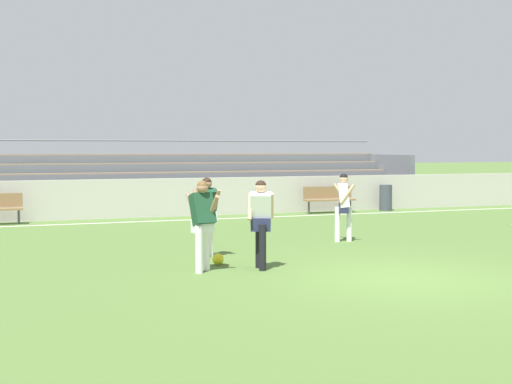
{
  "coord_description": "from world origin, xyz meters",
  "views": [
    {
      "loc": [
        -6.26,
        -9.97,
        2.21
      ],
      "look_at": [
        -1.05,
        4.45,
        1.22
      ],
      "focal_mm": 47.99,
      "sensor_mm": 36.0,
      "label": 1
    }
  ],
  "objects_px": {
    "bleacher_stand": "(120,181)",
    "player_white_challenging": "(344,201)",
    "bench_far_left": "(329,197)",
    "trash_bin": "(386,198)",
    "player_dark_pressing_high": "(207,210)",
    "player_white_on_ball": "(261,217)",
    "player_dark_dropping_back": "(203,218)",
    "soccer_ball": "(218,259)"
  },
  "relations": [
    {
      "from": "bleacher_stand",
      "to": "player_dark_pressing_high",
      "type": "distance_m",
      "value": 11.09
    },
    {
      "from": "bench_far_left",
      "to": "player_white_challenging",
      "type": "bearing_deg",
      "value": -113.18
    },
    {
      "from": "bleacher_stand",
      "to": "player_white_challenging",
      "type": "distance_m",
      "value": 10.61
    },
    {
      "from": "soccer_ball",
      "to": "player_white_on_ball",
      "type": "bearing_deg",
      "value": -49.47
    },
    {
      "from": "soccer_ball",
      "to": "player_white_challenging",
      "type": "bearing_deg",
      "value": 29.46
    },
    {
      "from": "player_white_on_ball",
      "to": "soccer_ball",
      "type": "height_order",
      "value": "player_white_on_ball"
    },
    {
      "from": "bench_far_left",
      "to": "trash_bin",
      "type": "relative_size",
      "value": 1.96
    },
    {
      "from": "player_white_on_ball",
      "to": "player_dark_dropping_back",
      "type": "xyz_separation_m",
      "value": [
        -1.06,
        0.11,
        0.0
      ]
    },
    {
      "from": "bench_far_left",
      "to": "player_dark_dropping_back",
      "type": "xyz_separation_m",
      "value": [
        -7.02,
        -9.31,
        0.42
      ]
    },
    {
      "from": "player_dark_dropping_back",
      "to": "soccer_ball",
      "type": "relative_size",
      "value": 7.42
    },
    {
      "from": "bench_far_left",
      "to": "player_white_challenging",
      "type": "distance_m",
      "value": 7.21
    },
    {
      "from": "player_dark_pressing_high",
      "to": "soccer_ball",
      "type": "bearing_deg",
      "value": -93.14
    },
    {
      "from": "trash_bin",
      "to": "player_dark_pressing_high",
      "type": "bearing_deg",
      "value": -138.12
    },
    {
      "from": "bleacher_stand",
      "to": "soccer_ball",
      "type": "xyz_separation_m",
      "value": [
        0.01,
        -12.03,
        -0.95
      ]
    },
    {
      "from": "bench_far_left",
      "to": "player_dark_pressing_high",
      "type": "relative_size",
      "value": 1.11
    },
    {
      "from": "bleacher_stand",
      "to": "player_dark_pressing_high",
      "type": "height_order",
      "value": "bleacher_stand"
    },
    {
      "from": "player_white_challenging",
      "to": "soccer_ball",
      "type": "distance_m",
      "value": 4.36
    },
    {
      "from": "bleacher_stand",
      "to": "player_white_on_ball",
      "type": "xyz_separation_m",
      "value": [
        0.62,
        -12.73,
        -0.1
      ]
    },
    {
      "from": "player_dark_pressing_high",
      "to": "player_white_challenging",
      "type": "height_order",
      "value": "player_dark_pressing_high"
    },
    {
      "from": "player_dark_pressing_high",
      "to": "player_white_on_ball",
      "type": "relative_size",
      "value": 0.99
    },
    {
      "from": "trash_bin",
      "to": "player_white_on_ball",
      "type": "distance_m",
      "value": 12.6
    },
    {
      "from": "bench_far_left",
      "to": "trash_bin",
      "type": "xyz_separation_m",
      "value": [
        2.28,
        0.1,
        -0.09
      ]
    },
    {
      "from": "player_white_on_ball",
      "to": "trash_bin",
      "type": "bearing_deg",
      "value": 49.16
    },
    {
      "from": "bench_far_left",
      "to": "player_dark_dropping_back",
      "type": "bearing_deg",
      "value": -127.02
    },
    {
      "from": "trash_bin",
      "to": "soccer_ball",
      "type": "height_order",
      "value": "trash_bin"
    },
    {
      "from": "bleacher_stand",
      "to": "bench_far_left",
      "type": "relative_size",
      "value": 12.15
    },
    {
      "from": "bench_far_left",
      "to": "soccer_ball",
      "type": "bearing_deg",
      "value": -126.95
    },
    {
      "from": "player_dark_pressing_high",
      "to": "player_white_challenging",
      "type": "relative_size",
      "value": 1.0
    },
    {
      "from": "trash_bin",
      "to": "player_dark_pressing_high",
      "type": "xyz_separation_m",
      "value": [
        -8.79,
        -7.88,
        0.5
      ]
    },
    {
      "from": "trash_bin",
      "to": "player_dark_pressing_high",
      "type": "relative_size",
      "value": 0.57
    },
    {
      "from": "trash_bin",
      "to": "player_white_challenging",
      "type": "bearing_deg",
      "value": -127.27
    },
    {
      "from": "bleacher_stand",
      "to": "player_dark_dropping_back",
      "type": "bearing_deg",
      "value": -92.03
    },
    {
      "from": "player_white_challenging",
      "to": "trash_bin",
      "type": "bearing_deg",
      "value": 52.73
    },
    {
      "from": "bench_far_left",
      "to": "soccer_ball",
      "type": "xyz_separation_m",
      "value": [
        -6.56,
        -8.72,
        -0.44
      ]
    },
    {
      "from": "trash_bin",
      "to": "player_white_on_ball",
      "type": "xyz_separation_m",
      "value": [
        -8.23,
        -9.53,
        0.5
      ]
    },
    {
      "from": "player_white_on_ball",
      "to": "player_white_challenging",
      "type": "xyz_separation_m",
      "value": [
        3.12,
        2.81,
        -0.01
      ]
    },
    {
      "from": "player_dark_dropping_back",
      "to": "player_white_challenging",
      "type": "height_order",
      "value": "player_dark_dropping_back"
    },
    {
      "from": "player_dark_dropping_back",
      "to": "player_white_challenging",
      "type": "xyz_separation_m",
      "value": [
        4.19,
        2.7,
        -0.02
      ]
    },
    {
      "from": "player_white_on_ball",
      "to": "player_dark_dropping_back",
      "type": "distance_m",
      "value": 1.07
    },
    {
      "from": "bleacher_stand",
      "to": "player_white_on_ball",
      "type": "height_order",
      "value": "bleacher_stand"
    },
    {
      "from": "bleacher_stand",
      "to": "trash_bin",
      "type": "xyz_separation_m",
      "value": [
        8.85,
        -3.21,
        -0.6
      ]
    },
    {
      "from": "player_white_challenging",
      "to": "soccer_ball",
      "type": "height_order",
      "value": "player_white_challenging"
    }
  ]
}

